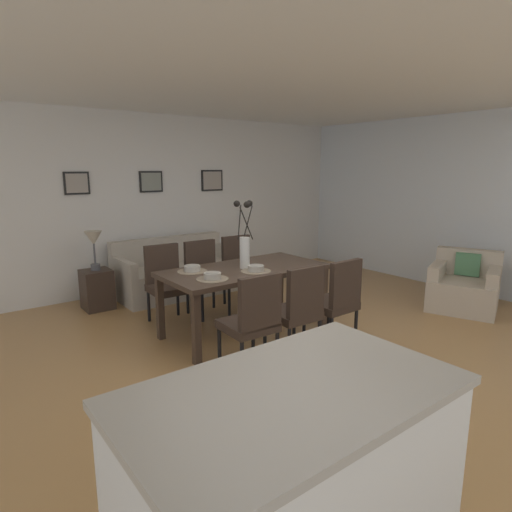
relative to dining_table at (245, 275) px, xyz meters
The scene contains 26 objects.
ground_plane 1.06m from the dining_table, 92.12° to the right, with size 9.00×9.00×0.00m, color #A87A47.
back_wall_panel 2.51m from the dining_table, 90.72° to the left, with size 9.00×0.10×2.60m, color silver.
side_window_wall 3.70m from the dining_table, ahead, with size 0.10×6.30×2.60m, color white.
ceiling_panel 2.02m from the dining_table, 94.13° to the right, with size 9.00×7.20×0.08m, color white.
dining_table is the anchor object (origin of this frame).
dining_chair_near_left 0.99m from the dining_table, 121.89° to the right, with size 0.46×0.46×0.92m.
dining_chair_near_right 1.02m from the dining_table, 121.59° to the left, with size 0.46×0.46×0.92m.
dining_chair_far_left 0.85m from the dining_table, 89.06° to the right, with size 0.46×0.46×0.92m.
dining_chair_far_right 0.85m from the dining_table, 91.25° to the left, with size 0.45×0.45×0.92m.
dining_chair_mid_left 1.03m from the dining_table, 58.84° to the right, with size 0.45×0.45×0.92m.
dining_chair_mid_right 1.05m from the dining_table, 57.27° to the left, with size 0.46×0.46×0.92m.
centerpiece_vase 0.36m from the dining_table, 55.35° to the left, with size 0.21×0.23×0.73m.
placemat_near_left 0.58m from the dining_table, 159.51° to the right, with size 0.32×0.32×0.01m, color #7F705B.
bowl_near_left 0.59m from the dining_table, 159.51° to the right, with size 0.17×0.17×0.07m.
placemat_near_right 0.58m from the dining_table, 159.51° to the left, with size 0.32×0.32×0.01m, color #7F705B.
bowl_near_right 0.59m from the dining_table, 159.51° to the left, with size 0.17×0.17×0.07m.
placemat_far_left 0.22m from the dining_table, 90.00° to the right, with size 0.32×0.32×0.01m, color #7F705B.
bowl_far_left 0.23m from the dining_table, 90.00° to the right, with size 0.17×0.17×0.07m.
sofa 1.92m from the dining_table, 86.02° to the left, with size 1.76×0.84×0.80m.
side_table 2.15m from the dining_table, 119.78° to the left, with size 0.36×0.36×0.52m, color #33261E.
table_lamp 2.13m from the dining_table, 119.78° to the left, with size 0.22×0.22×0.51m.
armchair 2.99m from the dining_table, 21.08° to the right, with size 1.03×1.03×0.75m.
kitchen_island 2.97m from the dining_table, 122.04° to the right, with size 1.45×0.86×0.92m.
framed_picture_left 2.76m from the dining_table, 114.17° to the left, with size 0.33×0.03×0.30m.
framed_picture_center 2.54m from the dining_table, 90.00° to the left, with size 0.36×0.03×0.31m.
framed_picture_right 2.76m from the dining_table, 65.83° to the left, with size 0.39×0.03×0.34m.
Camera 1 is at (-2.66, -2.90, 1.81)m, focal length 30.22 mm.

